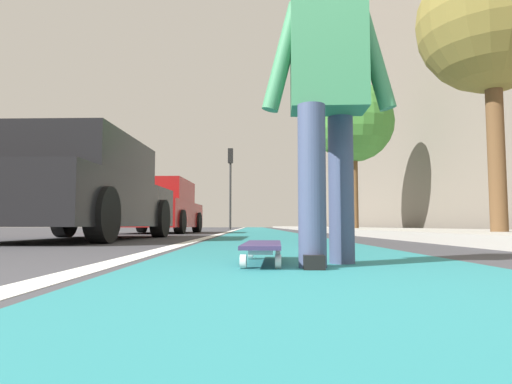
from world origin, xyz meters
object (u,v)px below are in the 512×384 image
parked_car_near (79,191)px  traffic_light (230,174)px  parked_car_mid (159,208)px  skater_person (328,90)px  street_tree_mid (354,123)px  skateboard (263,247)px  street_tree_near (491,22)px

parked_car_near → traffic_light: traffic_light is taller
parked_car_mid → traffic_light: (11.65, -1.42, 2.35)m
skater_person → street_tree_mid: 12.40m
skateboard → skater_person: skater_person is taller
street_tree_near → parked_car_near: bearing=83.2°
skater_person → street_tree_near: size_ratio=0.41×
skater_person → traffic_light: (21.70, 1.59, 2.11)m
parked_car_near → street_tree_near: 6.33m
traffic_light → parked_car_mid: bearing=173.0°
skateboard → parked_car_near: bearing=32.6°
traffic_light → street_tree_mid: bearing=-155.7°
parked_car_near → street_tree_near: size_ratio=1.11×
traffic_light → street_tree_near: bearing=-166.1°
skater_person → parked_car_near: 5.20m
skateboard → street_tree_near: (3.41, -3.24, 2.91)m
skateboard → street_tree_mid: 12.55m
skateboard → street_tree_mid: bearing=-15.6°
traffic_light → street_tree_near: size_ratio=1.10×
skateboard → parked_car_mid: 10.28m
parked_car_near → parked_car_mid: (5.80, 0.03, -0.03)m
street_tree_mid → street_tree_near: bearing=-180.0°
skater_person → parked_car_mid: (10.06, 3.01, -0.24)m
parked_car_near → parked_car_mid: bearing=0.3°
parked_car_near → street_tree_near: (-0.70, -5.86, 2.28)m
street_tree_near → parked_car_mid: bearing=42.2°
skateboard → parked_car_mid: (9.91, 2.66, 0.60)m
skater_person → street_tree_mid: (11.77, -2.89, 2.60)m
skateboard → parked_car_mid: bearing=15.0°
traffic_light → street_tree_near: traffic_light is taller
skater_person → parked_car_mid: skater_person is taller
parked_car_near → skater_person: bearing=-145.1°
skater_person → parked_car_near: size_ratio=0.37×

